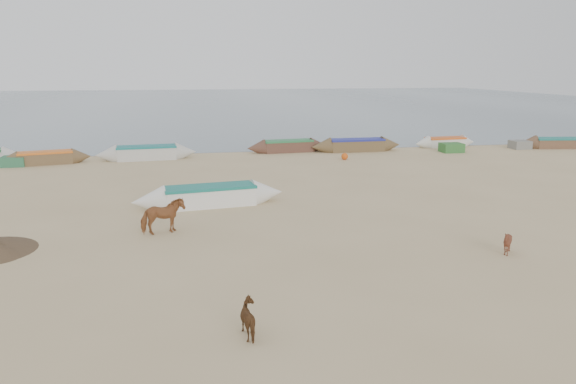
# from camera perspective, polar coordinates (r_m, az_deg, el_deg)

# --- Properties ---
(ground) EXTENTS (140.00, 140.00, 0.00)m
(ground) POSITION_cam_1_polar(r_m,az_deg,el_deg) (19.03, 2.33, -5.51)
(ground) COLOR tan
(ground) RESTS_ON ground
(sea) EXTENTS (160.00, 160.00, 0.00)m
(sea) POSITION_cam_1_polar(r_m,az_deg,el_deg) (99.86, -8.74, 8.99)
(sea) COLOR slate
(sea) RESTS_ON ground
(cow_adult) EXTENTS (1.67, 1.09, 1.30)m
(cow_adult) POSITION_cam_1_polar(r_m,az_deg,el_deg) (20.73, -12.61, -2.42)
(cow_adult) COLOR #955930
(cow_adult) RESTS_ON ground
(calf_front) EXTENTS (0.83, 0.76, 0.81)m
(calf_front) POSITION_cam_1_polar(r_m,az_deg,el_deg) (19.37, 21.39, -4.81)
(calf_front) COLOR #5A2C1C
(calf_front) RESTS_ON ground
(calf_right) EXTENTS (1.02, 1.05, 0.81)m
(calf_right) POSITION_cam_1_polar(r_m,az_deg,el_deg) (12.86, -3.63, -12.72)
(calf_right) COLOR brown
(calf_right) RESTS_ON ground
(near_canoe) EXTENTS (6.76, 2.22, 0.89)m
(near_canoe) POSITION_cam_1_polar(r_m,az_deg,el_deg) (24.61, -7.96, -0.38)
(near_canoe) COLOR white
(near_canoe) RESTS_ON ground
(waterline_canoes) EXTENTS (56.77, 4.52, 0.91)m
(waterline_canoes) POSITION_cam_1_polar(r_m,az_deg,el_deg) (38.30, -7.48, 4.20)
(waterline_canoes) COLOR brown
(waterline_canoes) RESTS_ON ground
(beach_clutter) EXTENTS (42.81, 4.01, 0.64)m
(beach_clutter) POSITION_cam_1_polar(r_m,az_deg,el_deg) (38.36, 1.67, 4.13)
(beach_clutter) COLOR #2E6745
(beach_clutter) RESTS_ON ground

